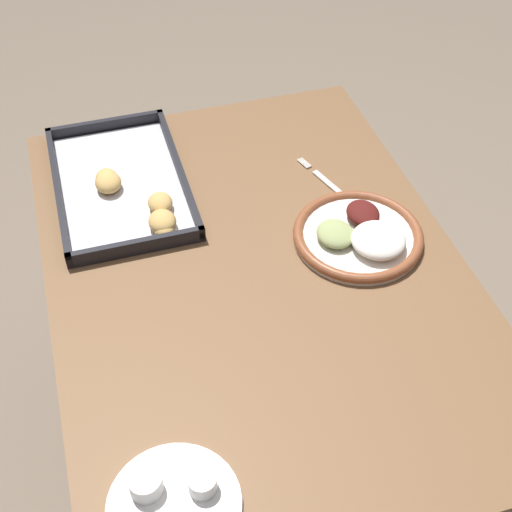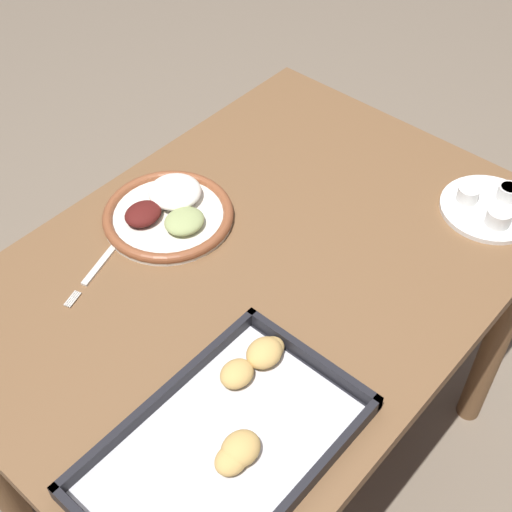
{
  "view_description": "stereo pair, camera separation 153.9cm",
  "coord_description": "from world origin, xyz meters",
  "px_view_note": "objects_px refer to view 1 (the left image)",
  "views": [
    {
      "loc": [
        -0.86,
        0.26,
        1.69
      ],
      "look_at": [
        0.01,
        0.0,
        0.77
      ],
      "focal_mm": 50.0,
      "sensor_mm": 36.0,
      "label": 1
    },
    {
      "loc": [
        0.65,
        0.56,
        1.68
      ],
      "look_at": [
        0.01,
        0.0,
        0.77
      ],
      "focal_mm": 50.0,
      "sensor_mm": 36.0,
      "label": 2
    }
  ],
  "objects_px": {
    "dinner_plate": "(360,235)",
    "saucer_plate": "(173,502)",
    "baking_tray": "(125,188)",
    "fork": "(333,188)"
  },
  "relations": [
    {
      "from": "fork",
      "to": "baking_tray",
      "type": "distance_m",
      "value": 0.43
    },
    {
      "from": "saucer_plate",
      "to": "baking_tray",
      "type": "bearing_deg",
      "value": -3.77
    },
    {
      "from": "dinner_plate",
      "to": "fork",
      "type": "relative_size",
      "value": 1.22
    },
    {
      "from": "dinner_plate",
      "to": "baking_tray",
      "type": "relative_size",
      "value": 0.6
    },
    {
      "from": "dinner_plate",
      "to": "saucer_plate",
      "type": "height_order",
      "value": "dinner_plate"
    },
    {
      "from": "fork",
      "to": "saucer_plate",
      "type": "relative_size",
      "value": 1.08
    },
    {
      "from": "saucer_plate",
      "to": "baking_tray",
      "type": "distance_m",
      "value": 0.69
    },
    {
      "from": "fork",
      "to": "baking_tray",
      "type": "relative_size",
      "value": 0.49
    },
    {
      "from": "fork",
      "to": "dinner_plate",
      "type": "bearing_deg",
      "value": 159.55
    },
    {
      "from": "dinner_plate",
      "to": "fork",
      "type": "bearing_deg",
      "value": -2.76
    }
  ]
}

